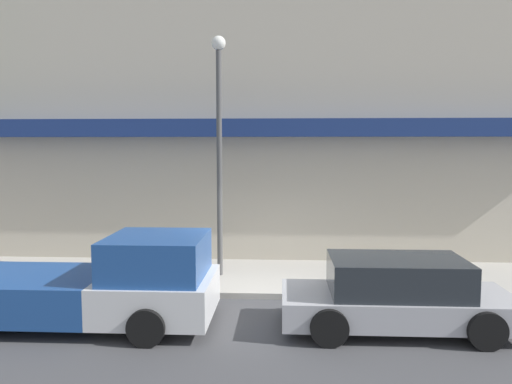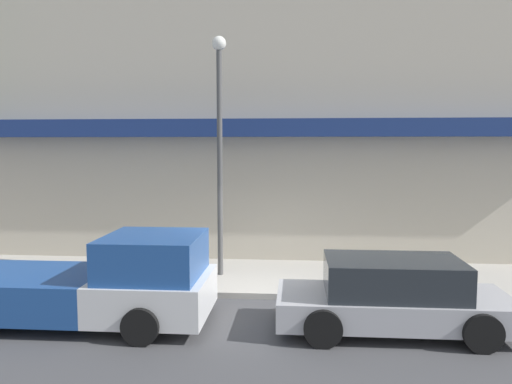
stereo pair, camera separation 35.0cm
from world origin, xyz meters
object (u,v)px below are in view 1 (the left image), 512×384
at_px(parked_car, 396,295).
at_px(street_lamp, 219,130).
at_px(fire_hydrant, 426,276).
at_px(pickup_truck, 95,285).

relative_size(parked_car, street_lamp, 0.71).
bearing_deg(fire_hydrant, street_lamp, 166.49).
relative_size(fire_hydrant, street_lamp, 0.12).
distance_m(parked_car, fire_hydrant, 2.46).
relative_size(parked_car, fire_hydrant, 5.99).
bearing_deg(street_lamp, pickup_truck, -121.26).
relative_size(pickup_truck, parked_car, 1.25).
distance_m(parked_car, street_lamp, 5.99).
distance_m(pickup_truck, street_lamp, 5.01).
bearing_deg(fire_hydrant, pickup_truck, -162.80).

